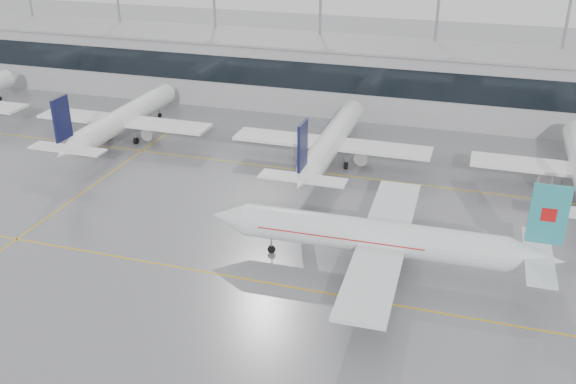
% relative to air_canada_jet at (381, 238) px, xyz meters
% --- Properties ---
extents(ground, '(320.00, 320.00, 0.00)m').
position_rel_air_canada_jet_xyz_m(ground, '(-12.23, -6.30, -3.84)').
color(ground, slate).
rests_on(ground, ground).
extents(taxi_line_main, '(120.00, 0.25, 0.01)m').
position_rel_air_canada_jet_xyz_m(taxi_line_main, '(-12.23, -6.30, -3.83)').
color(taxi_line_main, gold).
rests_on(taxi_line_main, ground).
extents(taxi_line_north, '(120.00, 0.25, 0.01)m').
position_rel_air_canada_jet_xyz_m(taxi_line_north, '(-12.23, 23.70, -3.83)').
color(taxi_line_north, gold).
rests_on(taxi_line_north, ground).
extents(taxi_line_cross, '(0.25, 60.00, 0.01)m').
position_rel_air_canada_jet_xyz_m(taxi_line_cross, '(-42.23, 8.70, -3.83)').
color(taxi_line_cross, gold).
rests_on(taxi_line_cross, ground).
extents(terminal, '(180.00, 15.00, 12.00)m').
position_rel_air_canada_jet_xyz_m(terminal, '(-12.23, 55.70, 2.16)').
color(terminal, '#97969A').
rests_on(terminal, ground).
extents(terminal_glass, '(180.00, 0.20, 5.00)m').
position_rel_air_canada_jet_xyz_m(terminal_glass, '(-12.23, 48.15, 3.66)').
color(terminal_glass, black).
rests_on(terminal_glass, ground).
extents(terminal_roof, '(182.00, 16.00, 0.40)m').
position_rel_air_canada_jet_xyz_m(terminal_roof, '(-12.23, 55.70, 8.36)').
color(terminal_roof, gray).
rests_on(terminal_roof, ground).
extents(light_masts, '(156.40, 1.00, 22.60)m').
position_rel_air_canada_jet_xyz_m(light_masts, '(-12.23, 61.70, 9.51)').
color(light_masts, gray).
rests_on(light_masts, ground).
extents(air_canada_jet, '(37.81, 30.58, 12.05)m').
position_rel_air_canada_jet_xyz_m(air_canada_jet, '(0.00, 0.00, 0.00)').
color(air_canada_jet, silver).
rests_on(air_canada_jet, ground).
extents(parked_jet_b, '(29.64, 36.96, 11.72)m').
position_rel_air_canada_jet_xyz_m(parked_jet_b, '(-47.23, 27.39, -0.13)').
color(parked_jet_b, white).
rests_on(parked_jet_b, ground).
extents(parked_jet_c, '(29.64, 36.96, 11.72)m').
position_rel_air_canada_jet_xyz_m(parked_jet_c, '(-12.23, 27.39, -0.13)').
color(parked_jet_c, white).
rests_on(parked_jet_c, ground).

